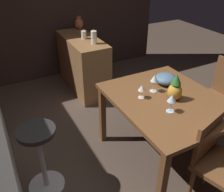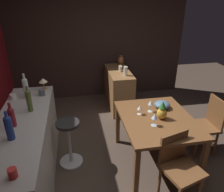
{
  "view_description": "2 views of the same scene",
  "coord_description": "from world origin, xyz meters",
  "px_view_note": "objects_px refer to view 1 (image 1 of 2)",
  "views": [
    {
      "loc": [
        -1.46,
        1.0,
        1.96
      ],
      "look_at": [
        0.21,
        0.12,
        0.81
      ],
      "focal_mm": 39.41,
      "sensor_mm": 36.0,
      "label": 1
    },
    {
      "loc": [
        -2.3,
        0.68,
        2.23
      ],
      "look_at": [
        0.41,
        0.18,
        0.93
      ],
      "focal_mm": 34.27,
      "sensor_mm": 36.0,
      "label": 2
    }
  ],
  "objects_px": {
    "bar_stool": "(42,158)",
    "pillar_candle_short": "(94,37)",
    "chair_by_doorway": "(218,95)",
    "pillar_candle_tall": "(84,35)",
    "wine_glass_left": "(154,79)",
    "dining_table": "(166,106)",
    "sideboard_cabinet": "(83,64)",
    "pineapple_centerpiece": "(175,89)",
    "wine_glass_center": "(172,99)",
    "fruit_bowl": "(166,79)",
    "wine_glass_right": "(142,88)",
    "chair_near_window": "(217,162)",
    "vase_copper": "(79,23)"
  },
  "relations": [
    {
      "from": "dining_table",
      "to": "pillar_candle_short",
      "type": "distance_m",
      "value": 1.53
    },
    {
      "from": "wine_glass_left",
      "to": "pillar_candle_tall",
      "type": "relative_size",
      "value": 1.29
    },
    {
      "from": "pillar_candle_tall",
      "to": "sideboard_cabinet",
      "type": "bearing_deg",
      "value": 36.17
    },
    {
      "from": "bar_stool",
      "to": "wine_glass_left",
      "type": "bearing_deg",
      "value": -90.1
    },
    {
      "from": "pineapple_centerpiece",
      "to": "vase_copper",
      "type": "bearing_deg",
      "value": 1.03
    },
    {
      "from": "chair_by_doorway",
      "to": "fruit_bowl",
      "type": "relative_size",
      "value": 3.94
    },
    {
      "from": "chair_near_window",
      "to": "wine_glass_left",
      "type": "bearing_deg",
      "value": 4.96
    },
    {
      "from": "sideboard_cabinet",
      "to": "chair_by_doorway",
      "type": "bearing_deg",
      "value": -149.49
    },
    {
      "from": "bar_stool",
      "to": "pillar_candle_short",
      "type": "relative_size",
      "value": 3.46
    },
    {
      "from": "dining_table",
      "to": "fruit_bowl",
      "type": "height_order",
      "value": "fruit_bowl"
    },
    {
      "from": "bar_stool",
      "to": "pillar_candle_short",
      "type": "bearing_deg",
      "value": -40.18
    },
    {
      "from": "pineapple_centerpiece",
      "to": "pillar_candle_short",
      "type": "xyz_separation_m",
      "value": [
        1.54,
        0.12,
        0.06
      ]
    },
    {
      "from": "sideboard_cabinet",
      "to": "bar_stool",
      "type": "distance_m",
      "value": 1.94
    },
    {
      "from": "sideboard_cabinet",
      "to": "fruit_bowl",
      "type": "height_order",
      "value": "fruit_bowl"
    },
    {
      "from": "wine_glass_center",
      "to": "pillar_candle_tall",
      "type": "bearing_deg",
      "value": -0.01
    },
    {
      "from": "dining_table",
      "to": "chair_by_doorway",
      "type": "xyz_separation_m",
      "value": [
        0.1,
        -0.86,
        -0.17
      ]
    },
    {
      "from": "wine_glass_center",
      "to": "bar_stool",
      "type": "bearing_deg",
      "value": 71.85
    },
    {
      "from": "sideboard_cabinet",
      "to": "wine_glass_right",
      "type": "distance_m",
      "value": 1.73
    },
    {
      "from": "sideboard_cabinet",
      "to": "wine_glass_left",
      "type": "relative_size",
      "value": 6.25
    },
    {
      "from": "bar_stool",
      "to": "pillar_candle_tall",
      "type": "xyz_separation_m",
      "value": [
        1.59,
        -1.08,
        0.51
      ]
    },
    {
      "from": "dining_table",
      "to": "chair_by_doorway",
      "type": "relative_size",
      "value": 1.32
    },
    {
      "from": "sideboard_cabinet",
      "to": "pillar_candle_tall",
      "type": "distance_m",
      "value": 0.47
    },
    {
      "from": "sideboard_cabinet",
      "to": "wine_glass_right",
      "type": "relative_size",
      "value": 8.25
    },
    {
      "from": "wine_glass_right",
      "to": "fruit_bowl",
      "type": "relative_size",
      "value": 0.59
    },
    {
      "from": "pillar_candle_tall",
      "to": "vase_copper",
      "type": "xyz_separation_m",
      "value": [
        0.48,
        -0.12,
        0.04
      ]
    },
    {
      "from": "dining_table",
      "to": "wine_glass_left",
      "type": "xyz_separation_m",
      "value": [
        0.17,
        0.04,
        0.22
      ]
    },
    {
      "from": "wine_glass_left",
      "to": "pineapple_centerpiece",
      "type": "xyz_separation_m",
      "value": [
        -0.21,
        -0.08,
        -0.02
      ]
    },
    {
      "from": "wine_glass_center",
      "to": "fruit_bowl",
      "type": "distance_m",
      "value": 0.52
    },
    {
      "from": "wine_glass_left",
      "to": "pillar_candle_tall",
      "type": "distance_m",
      "value": 1.59
    },
    {
      "from": "sideboard_cabinet",
      "to": "pineapple_centerpiece",
      "type": "distance_m",
      "value": 1.9
    },
    {
      "from": "pineapple_centerpiece",
      "to": "wine_glass_center",
      "type": "bearing_deg",
      "value": 131.73
    },
    {
      "from": "sideboard_cabinet",
      "to": "vase_copper",
      "type": "height_order",
      "value": "vase_copper"
    },
    {
      "from": "bar_stool",
      "to": "pineapple_centerpiece",
      "type": "relative_size",
      "value": 2.66
    },
    {
      "from": "chair_by_doorway",
      "to": "pineapple_centerpiece",
      "type": "xyz_separation_m",
      "value": [
        -0.14,
        0.82,
        0.37
      ]
    },
    {
      "from": "wine_glass_center",
      "to": "sideboard_cabinet",
      "type": "bearing_deg",
      "value": 0.78
    },
    {
      "from": "bar_stool",
      "to": "wine_glass_center",
      "type": "relative_size",
      "value": 4.19
    },
    {
      "from": "wine_glass_left",
      "to": "pillar_candle_tall",
      "type": "height_order",
      "value": "pillar_candle_tall"
    },
    {
      "from": "sideboard_cabinet",
      "to": "fruit_bowl",
      "type": "distance_m",
      "value": 1.63
    },
    {
      "from": "wine_glass_center",
      "to": "fruit_bowl",
      "type": "xyz_separation_m",
      "value": [
        0.42,
        -0.28,
        -0.07
      ]
    },
    {
      "from": "dining_table",
      "to": "chair_near_window",
      "type": "distance_m",
      "value": 0.66
    },
    {
      "from": "chair_near_window",
      "to": "wine_glass_center",
      "type": "distance_m",
      "value": 0.62
    },
    {
      "from": "chair_near_window",
      "to": "sideboard_cabinet",
      "type": "bearing_deg",
      "value": 4.07
    },
    {
      "from": "dining_table",
      "to": "wine_glass_left",
      "type": "bearing_deg",
      "value": 12.05
    },
    {
      "from": "wine_glass_right",
      "to": "wine_glass_center",
      "type": "relative_size",
      "value": 0.81
    },
    {
      "from": "chair_near_window",
      "to": "vase_copper",
      "type": "distance_m",
      "value": 2.92
    },
    {
      "from": "chair_by_doorway",
      "to": "pineapple_centerpiece",
      "type": "distance_m",
      "value": 0.91
    },
    {
      "from": "sideboard_cabinet",
      "to": "vase_copper",
      "type": "bearing_deg",
      "value": -18.02
    },
    {
      "from": "chair_by_doorway",
      "to": "pillar_candle_tall",
      "type": "distance_m",
      "value": 1.97
    },
    {
      "from": "chair_near_window",
      "to": "bar_stool",
      "type": "xyz_separation_m",
      "value": [
        0.81,
        1.23,
        -0.11
      ]
    },
    {
      "from": "bar_stool",
      "to": "pillar_candle_short",
      "type": "distance_m",
      "value": 1.82
    }
  ]
}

